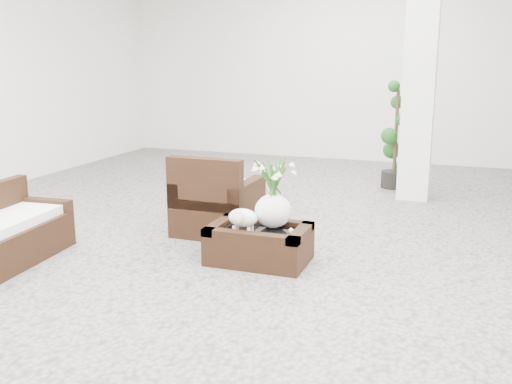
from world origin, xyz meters
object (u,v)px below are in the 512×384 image
(coffee_table, at_px, (259,245))
(armchair, at_px, (218,193))
(loveseat, at_px, (5,226))
(topiary, at_px, (396,136))

(coffee_table, bearing_deg, armchair, 134.53)
(coffee_table, distance_m, loveseat, 2.34)
(coffee_table, xyz_separation_m, armchair, (-0.73, 0.74, 0.28))
(armchair, bearing_deg, loveseat, 47.37)
(loveseat, distance_m, topiary, 5.35)
(armchair, distance_m, loveseat, 2.12)
(coffee_table, height_order, loveseat, loveseat)
(coffee_table, xyz_separation_m, topiary, (0.79, 3.62, 0.60))
(topiary, bearing_deg, coffee_table, -102.25)
(armchair, xyz_separation_m, loveseat, (-1.46, -1.54, -0.09))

